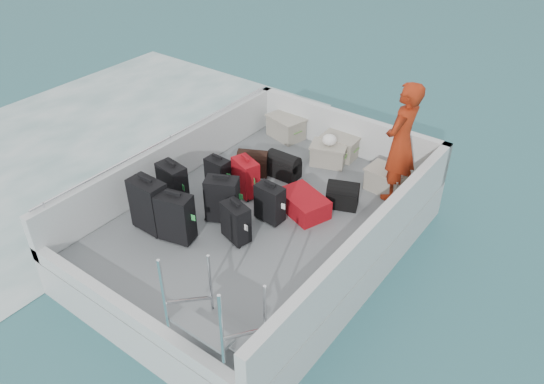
{
  "coord_description": "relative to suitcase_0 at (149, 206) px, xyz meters",
  "views": [
    {
      "loc": [
        3.82,
        -4.8,
        5.26
      ],
      "look_at": [
        0.09,
        0.17,
        1.0
      ],
      "focal_mm": 35.0,
      "sensor_mm": 36.0,
      "label": 1
    }
  ],
  "objects": [
    {
      "name": "ground",
      "position": [
        1.04,
        1.11,
        -1.01
      ],
      "size": [
        160.0,
        160.0,
        0.0
      ],
      "primitive_type": "plane",
      "color": "#185256",
      "rests_on": "ground"
    },
    {
      "name": "wake_foam",
      "position": [
        -3.76,
        1.11,
        -1.01
      ],
      "size": [
        10.0,
        10.0,
        0.0
      ],
      "primitive_type": "plane",
      "color": "white",
      "rests_on": "ground"
    },
    {
      "name": "ferry_hull",
      "position": [
        1.04,
        1.11,
        -0.71
      ],
      "size": [
        3.6,
        5.0,
        0.6
      ],
      "primitive_type": "cube",
      "color": "silver",
      "rests_on": "ground"
    },
    {
      "name": "deck",
      "position": [
        1.04,
        1.11,
        -0.4
      ],
      "size": [
        3.3,
        4.7,
        0.02
      ],
      "primitive_type": "cube",
      "color": "slate",
      "rests_on": "ferry_hull"
    },
    {
      "name": "deck_fittings",
      "position": [
        1.39,
        0.79,
        -0.02
      ],
      "size": [
        3.6,
        5.0,
        0.9
      ],
      "color": "silver",
      "rests_on": "deck"
    },
    {
      "name": "suitcase_0",
      "position": [
        0.0,
        0.0,
        0.0
      ],
      "size": [
        0.52,
        0.3,
        0.79
      ],
      "primitive_type": "cube",
      "rotation": [
        0.0,
        0.0,
        -0.01
      ],
      "color": "black",
      "rests_on": "deck"
    },
    {
      "name": "suitcase_1",
      "position": [
        -0.18,
        0.61,
        -0.06
      ],
      "size": [
        0.48,
        0.32,
        0.67
      ],
      "primitive_type": "cube",
      "rotation": [
        0.0,
        0.0,
        -0.14
      ],
      "color": "black",
      "rests_on": "deck"
    },
    {
      "name": "suitcase_2",
      "position": [
        0.09,
        1.3,
        -0.12
      ],
      "size": [
        0.38,
        0.23,
        0.54
      ],
      "primitive_type": "cube",
      "rotation": [
        0.0,
        0.0,
        -0.03
      ],
      "color": "black",
      "rests_on": "deck"
    },
    {
      "name": "suitcase_3",
      "position": [
        0.46,
        0.05,
        -0.04
      ],
      "size": [
        0.52,
        0.38,
        0.71
      ],
      "primitive_type": "cube",
      "rotation": [
        0.0,
        0.0,
        0.25
      ],
      "color": "black",
      "rests_on": "deck"
    },
    {
      "name": "suitcase_4",
      "position": [
        0.66,
        0.76,
        -0.05
      ],
      "size": [
        0.53,
        0.45,
        0.68
      ],
      "primitive_type": "cube",
      "rotation": [
        0.0,
        0.0,
        0.48
      ],
      "color": "black",
      "rests_on": "deck"
    },
    {
      "name": "suitcase_5",
      "position": [
        0.51,
        1.46,
        -0.1
      ],
      "size": [
        0.49,
        0.39,
        0.59
      ],
      "primitive_type": "cube",
      "rotation": [
        0.0,
        0.0,
        -0.35
      ],
      "color": "#AC0D19",
      "rests_on": "deck"
    },
    {
      "name": "suitcase_6",
      "position": [
        1.1,
        0.53,
        -0.11
      ],
      "size": [
        0.45,
        0.34,
        0.56
      ],
      "primitive_type": "cube",
      "rotation": [
        0.0,
        0.0,
        -0.28
      ],
      "color": "black",
      "rests_on": "deck"
    },
    {
      "name": "suitcase_7",
      "position": [
        1.2,
        1.15,
        -0.11
      ],
      "size": [
        0.42,
        0.26,
        0.57
      ],
      "primitive_type": "cube",
      "rotation": [
        0.0,
        0.0,
        -0.06
      ],
      "color": "black",
      "rests_on": "deck"
    },
    {
      "name": "suitcase_8",
      "position": [
        1.48,
        1.6,
        -0.25
      ],
      "size": [
        0.86,
        0.71,
        0.29
      ],
      "primitive_type": "cube",
      "rotation": [
        0.0,
        0.0,
        1.22
      ],
      "color": "#AC0D19",
      "rests_on": "deck"
    },
    {
      "name": "duffel_0",
      "position": [
        0.22,
        2.0,
        -0.23
      ],
      "size": [
        0.57,
        0.49,
        0.32
      ],
      "primitive_type": null,
      "rotation": [
        0.0,
        0.0,
        0.47
      ],
      "color": "black",
      "rests_on": "deck"
    },
    {
      "name": "duffel_1",
      "position": [
        0.67,
        2.22,
        -0.23
      ],
      "size": [
        0.54,
        0.31,
        0.32
      ],
      "primitive_type": null,
      "rotation": [
        0.0,
        0.0,
        0.03
      ],
      "color": "black",
      "rests_on": "deck"
    },
    {
      "name": "duffel_2",
      "position": [
        1.85,
        2.07,
        -0.23
      ],
      "size": [
        0.54,
        0.45,
        0.32
      ],
      "primitive_type": null,
      "rotation": [
        0.0,
        0.0,
        0.38
      ],
      "color": "black",
      "rests_on": "deck"
    },
    {
      "name": "crate_0",
      "position": [
        -0.07,
        3.31,
        -0.21
      ],
      "size": [
        0.7,
        0.56,
        0.37
      ],
      "primitive_type": "cube",
      "rotation": [
        0.0,
        0.0,
        -0.24
      ],
      "color": "#A6A091",
      "rests_on": "deck"
    },
    {
      "name": "crate_1",
      "position": [
        1.07,
        3.31,
        -0.22
      ],
      "size": [
        0.6,
        0.43,
        0.35
      ],
      "primitive_type": "cube",
      "rotation": [
        0.0,
        0.0,
        0.05
      ],
      "color": "#A6A091",
      "rests_on": "deck"
    },
    {
      "name": "crate_2",
      "position": [
        1.05,
        2.98,
        -0.23
      ],
      "size": [
        0.65,
        0.54,
        0.33
      ],
      "primitive_type": "cube",
      "rotation": [
        0.0,
        0.0,
        0.34
      ],
      "color": "#A6A091",
      "rests_on": "deck"
    },
    {
      "name": "crate_3",
      "position": [
        2.17,
        2.83,
        -0.22
      ],
      "size": [
        0.58,
        0.42,
        0.34
      ],
      "primitive_type": "cube",
      "rotation": [
        0.0,
        0.0,
        -0.06
      ],
      "color": "#A6A091",
      "rests_on": "deck"
    },
    {
      "name": "yellow_bag",
      "position": [
        2.42,
        2.95,
        -0.28
      ],
      "size": [
        0.28,
        0.26,
        0.22
      ],
      "primitive_type": "ellipsoid",
      "color": "yellow",
      "rests_on": "deck"
    },
    {
      "name": "white_bag",
      "position": [
        1.05,
        2.98,
        0.03
      ],
      "size": [
        0.24,
        0.24,
        0.18
      ],
      "primitive_type": "ellipsoid",
      "color": "white",
      "rests_on": "crate_2"
    },
    {
      "name": "passenger",
      "position": [
        2.34,
        2.77,
        0.53
      ],
      "size": [
        0.48,
        0.7,
        1.85
      ],
      "primitive_type": "imported",
      "rotation": [
        0.0,
        0.0,
        -1.62
      ],
      "color": "red",
      "rests_on": "deck"
    }
  ]
}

